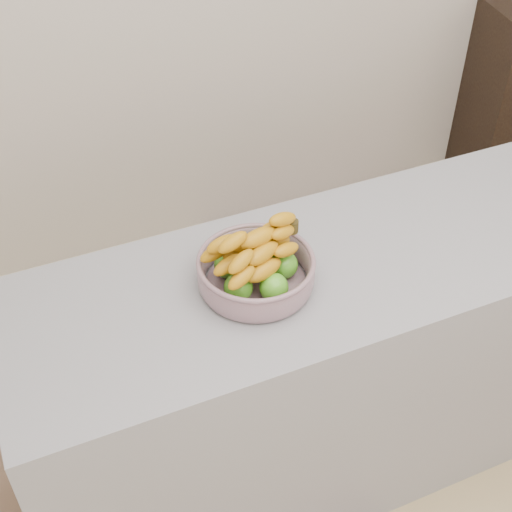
# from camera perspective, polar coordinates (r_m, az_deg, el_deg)

# --- Properties ---
(counter) EXTENTS (2.00, 0.60, 0.90)m
(counter) POSITION_cam_1_polar(r_m,az_deg,el_deg) (2.29, 7.26, -8.37)
(counter) COLOR gray
(counter) RESTS_ON ground
(fruit_bowl) EXTENTS (0.31, 0.31, 0.18)m
(fruit_bowl) POSITION_cam_1_polar(r_m,az_deg,el_deg) (1.82, -0.01, -1.02)
(fruit_bowl) COLOR #959FB3
(fruit_bowl) RESTS_ON counter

